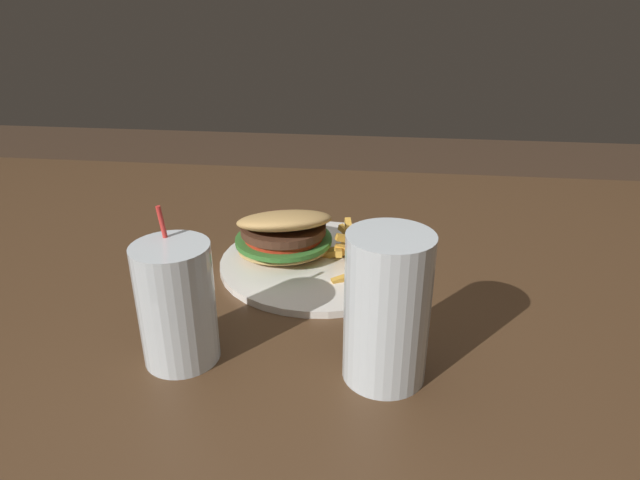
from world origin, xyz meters
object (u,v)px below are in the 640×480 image
Objects in this scene: juice_glass at (177,309)px; spoon at (179,287)px; beer_glass at (387,313)px; meal_plate_near at (302,246)px.

juice_glass is 0.16m from spoon.
beer_glass is 0.31m from spoon.
spoon is (0.15, 0.10, -0.02)m from meal_plate_near.
beer_glass is at bearing 117.28° from meal_plate_near.
beer_glass is 0.94× the size of juice_glass.
juice_glass is 1.06× the size of spoon.
beer_glass is (-0.12, 0.24, 0.05)m from meal_plate_near.
meal_plate_near is 0.27m from beer_glass.
meal_plate_near is at bearing -62.72° from beer_glass.
beer_glass reaches higher than meal_plate_near.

